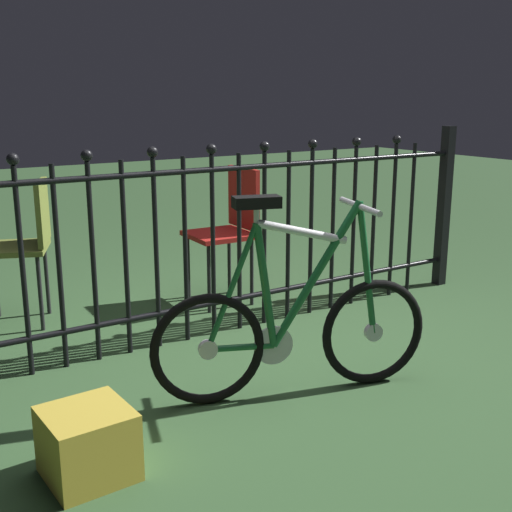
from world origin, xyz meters
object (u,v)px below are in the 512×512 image
object	(u,v)px
bicycle	(293,326)
chair_olive	(26,237)
display_crate	(88,444)
chair_red	(230,222)

from	to	relation	value
bicycle	chair_olive	world-z (taller)	bicycle
bicycle	display_crate	distance (m)	1.04
display_crate	chair_olive	bearing A→B (deg)	81.76
chair_olive	display_crate	size ratio (longest dim) A/B	2.91
chair_olive	display_crate	world-z (taller)	chair_olive
chair_red	display_crate	world-z (taller)	chair_red
bicycle	chair_red	world-z (taller)	bicycle
bicycle	chair_red	bearing A→B (deg)	70.89
chair_olive	display_crate	bearing A→B (deg)	-98.24
bicycle	chair_red	size ratio (longest dim) A/B	1.43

